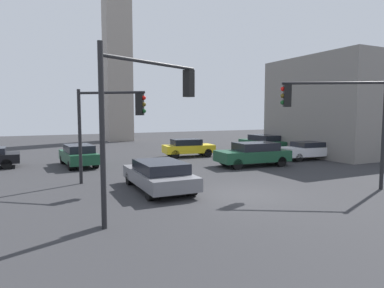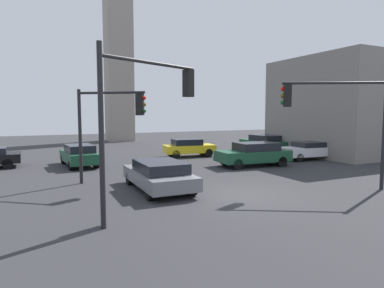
{
  "view_description": "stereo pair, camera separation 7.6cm",
  "coord_description": "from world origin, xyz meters",
  "px_view_note": "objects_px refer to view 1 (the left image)",
  "views": [
    {
      "loc": [
        -7.93,
        -11.7,
        3.42
      ],
      "look_at": [
        -1.23,
        2.16,
        2.0
      ],
      "focal_mm": 31.56,
      "sensor_mm": 36.0,
      "label": 1
    },
    {
      "loc": [
        -7.87,
        -11.74,
        3.42
      ],
      "look_at": [
        -1.23,
        2.16,
        2.0
      ],
      "focal_mm": 31.56,
      "sensor_mm": 36.0,
      "label": 2
    }
  ],
  "objects_px": {
    "traffic_light_0": "(150,100)",
    "car_4": "(263,143)",
    "traffic_light_1": "(335,109)",
    "car_2": "(253,154)",
    "car_0": "(79,155)",
    "car_6": "(188,147)",
    "car_3": "(159,175)",
    "car_1": "(309,150)",
    "traffic_light_2": "(111,116)"
  },
  "relations": [
    {
      "from": "car_3",
      "to": "car_6",
      "type": "xyz_separation_m",
      "value": [
        6.05,
        9.89,
        0.04
      ]
    },
    {
      "from": "car_0",
      "to": "car_2",
      "type": "height_order",
      "value": "car_2"
    },
    {
      "from": "car_0",
      "to": "car_3",
      "type": "bearing_deg",
      "value": -169.18
    },
    {
      "from": "car_1",
      "to": "car_3",
      "type": "distance_m",
      "value": 14.19
    },
    {
      "from": "car_0",
      "to": "car_6",
      "type": "relative_size",
      "value": 1.07
    },
    {
      "from": "car_0",
      "to": "car_4",
      "type": "bearing_deg",
      "value": -89.17
    },
    {
      "from": "traffic_light_1",
      "to": "car_1",
      "type": "bearing_deg",
      "value": -99.45
    },
    {
      "from": "traffic_light_1",
      "to": "car_0",
      "type": "distance_m",
      "value": 15.37
    },
    {
      "from": "car_2",
      "to": "car_3",
      "type": "distance_m",
      "value": 8.74
    },
    {
      "from": "traffic_light_0",
      "to": "car_4",
      "type": "relative_size",
      "value": 1.17
    },
    {
      "from": "car_6",
      "to": "car_0",
      "type": "bearing_deg",
      "value": -165.53
    },
    {
      "from": "traffic_light_0",
      "to": "car_1",
      "type": "relative_size",
      "value": 1.2
    },
    {
      "from": "car_0",
      "to": "car_2",
      "type": "distance_m",
      "value": 11.26
    },
    {
      "from": "car_6",
      "to": "car_2",
      "type": "bearing_deg",
      "value": -67.37
    },
    {
      "from": "car_2",
      "to": "car_6",
      "type": "relative_size",
      "value": 1.18
    },
    {
      "from": "traffic_light_0",
      "to": "car_2",
      "type": "xyz_separation_m",
      "value": [
        9.33,
        7.03,
        -3.05
      ]
    },
    {
      "from": "traffic_light_1",
      "to": "car_0",
      "type": "relative_size",
      "value": 1.13
    },
    {
      "from": "traffic_light_2",
      "to": "car_4",
      "type": "relative_size",
      "value": 0.98
    },
    {
      "from": "car_2",
      "to": "car_4",
      "type": "distance_m",
      "value": 8.36
    },
    {
      "from": "traffic_light_0",
      "to": "traffic_light_1",
      "type": "height_order",
      "value": "traffic_light_0"
    },
    {
      "from": "traffic_light_0",
      "to": "traffic_light_2",
      "type": "height_order",
      "value": "traffic_light_0"
    },
    {
      "from": "car_3",
      "to": "car_6",
      "type": "relative_size",
      "value": 1.17
    },
    {
      "from": "car_1",
      "to": "car_6",
      "type": "height_order",
      "value": "car_6"
    },
    {
      "from": "car_2",
      "to": "car_3",
      "type": "bearing_deg",
      "value": 31.03
    },
    {
      "from": "traffic_light_1",
      "to": "car_2",
      "type": "bearing_deg",
      "value": -66.21
    },
    {
      "from": "traffic_light_0",
      "to": "car_2",
      "type": "relative_size",
      "value": 1.13
    },
    {
      "from": "traffic_light_2",
      "to": "car_2",
      "type": "height_order",
      "value": "traffic_light_2"
    },
    {
      "from": "traffic_light_1",
      "to": "car_6",
      "type": "xyz_separation_m",
      "value": [
        -1.1,
        13.01,
        -2.88
      ]
    },
    {
      "from": "car_0",
      "to": "traffic_light_0",
      "type": "bearing_deg",
      "value": 179.9
    },
    {
      "from": "car_2",
      "to": "traffic_light_0",
      "type": "bearing_deg",
      "value": 42.09
    },
    {
      "from": "traffic_light_0",
      "to": "traffic_light_2",
      "type": "relative_size",
      "value": 1.2
    },
    {
      "from": "traffic_light_1",
      "to": "car_0",
      "type": "xyz_separation_m",
      "value": [
        -9.46,
        11.77,
        -2.88
      ]
    },
    {
      "from": "car_4",
      "to": "traffic_light_1",
      "type": "bearing_deg",
      "value": 153.21
    },
    {
      "from": "traffic_light_0",
      "to": "car_4",
      "type": "height_order",
      "value": "traffic_light_0"
    },
    {
      "from": "car_4",
      "to": "car_6",
      "type": "height_order",
      "value": "car_4"
    },
    {
      "from": "traffic_light_2",
      "to": "car_4",
      "type": "distance_m",
      "value": 17.3
    },
    {
      "from": "car_1",
      "to": "car_3",
      "type": "relative_size",
      "value": 0.96
    },
    {
      "from": "car_3",
      "to": "car_0",
      "type": "bearing_deg",
      "value": 15.89
    },
    {
      "from": "car_6",
      "to": "traffic_light_1",
      "type": "bearing_deg",
      "value": -79.16
    },
    {
      "from": "car_2",
      "to": "car_3",
      "type": "relative_size",
      "value": 1.01
    },
    {
      "from": "traffic_light_1",
      "to": "car_4",
      "type": "distance_m",
      "value": 14.85
    },
    {
      "from": "traffic_light_0",
      "to": "car_4",
      "type": "distance_m",
      "value": 20.19
    },
    {
      "from": "car_4",
      "to": "car_0",
      "type": "bearing_deg",
      "value": 93.9
    },
    {
      "from": "car_0",
      "to": "car_6",
      "type": "xyz_separation_m",
      "value": [
        8.36,
        1.24,
        0.0
      ]
    },
    {
      "from": "traffic_light_1",
      "to": "car_1",
      "type": "xyz_separation_m",
      "value": [
        6.28,
        7.72,
        -2.91
      ]
    },
    {
      "from": "traffic_light_2",
      "to": "car_6",
      "type": "height_order",
      "value": "traffic_light_2"
    },
    {
      "from": "car_1",
      "to": "car_4",
      "type": "xyz_separation_m",
      "value": [
        0.05,
        5.42,
        0.08
      ]
    },
    {
      "from": "car_0",
      "to": "car_6",
      "type": "distance_m",
      "value": 8.45
    },
    {
      "from": "traffic_light_0",
      "to": "traffic_light_1",
      "type": "relative_size",
      "value": 1.11
    },
    {
      "from": "traffic_light_1",
      "to": "car_4",
      "type": "relative_size",
      "value": 1.06
    }
  ]
}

